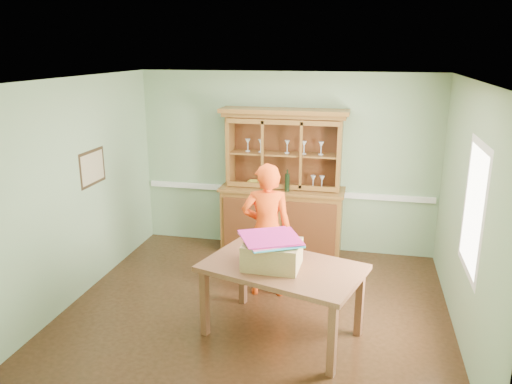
% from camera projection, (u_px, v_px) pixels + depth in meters
% --- Properties ---
extents(floor, '(4.50, 4.50, 0.00)m').
position_uv_depth(floor, '(258.00, 306.00, 6.06)').
color(floor, '#482917').
rests_on(floor, ground).
extents(ceiling, '(4.50, 4.50, 0.00)m').
position_uv_depth(ceiling, '(258.00, 79.00, 5.31)').
color(ceiling, white).
rests_on(ceiling, wall_back).
extents(wall_back, '(4.50, 0.00, 4.50)m').
position_uv_depth(wall_back, '(286.00, 163.00, 7.56)').
color(wall_back, '#87A87E').
rests_on(wall_back, floor).
extents(wall_left, '(0.00, 4.00, 4.00)m').
position_uv_depth(wall_left, '(80.00, 189.00, 6.15)').
color(wall_left, '#87A87E').
rests_on(wall_left, floor).
extents(wall_right, '(0.00, 4.00, 4.00)m').
position_uv_depth(wall_right, '(468.00, 214.00, 5.21)').
color(wall_right, '#87A87E').
rests_on(wall_right, floor).
extents(wall_front, '(4.50, 0.00, 4.50)m').
position_uv_depth(wall_front, '(202.00, 276.00, 3.81)').
color(wall_front, '#87A87E').
rests_on(wall_front, floor).
extents(chair_rail, '(4.41, 0.05, 0.08)m').
position_uv_depth(chair_rail, '(285.00, 191.00, 7.66)').
color(chair_rail, white).
rests_on(chair_rail, wall_back).
extents(framed_map, '(0.03, 0.60, 0.46)m').
position_uv_depth(framed_map, '(93.00, 168.00, 6.37)').
color(framed_map, '#312313').
rests_on(framed_map, wall_left).
extents(window_panel, '(0.03, 0.96, 1.36)m').
position_uv_depth(window_panel, '(473.00, 209.00, 4.89)').
color(window_panel, white).
rests_on(window_panel, wall_right).
extents(china_hutch, '(1.86, 0.61, 2.18)m').
position_uv_depth(china_hutch, '(282.00, 204.00, 7.49)').
color(china_hutch, brown).
rests_on(china_hutch, floor).
extents(dining_table, '(1.85, 1.42, 0.82)m').
position_uv_depth(dining_table, '(282.00, 274.00, 5.27)').
color(dining_table, brown).
rests_on(dining_table, floor).
extents(cardboard_box, '(0.59, 0.48, 0.27)m').
position_uv_depth(cardboard_box, '(272.00, 254.00, 5.19)').
color(cardboard_box, tan).
rests_on(cardboard_box, dining_table).
extents(kite_stack, '(0.73, 0.73, 0.05)m').
position_uv_depth(kite_stack, '(270.00, 239.00, 5.17)').
color(kite_stack, orange).
rests_on(kite_stack, cardboard_box).
extents(person, '(0.68, 0.51, 1.70)m').
position_uv_depth(person, '(267.00, 230.00, 6.16)').
color(person, '#FF4A10').
rests_on(person, floor).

